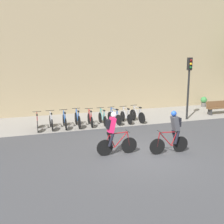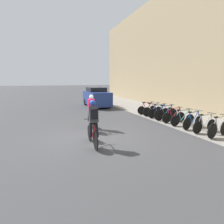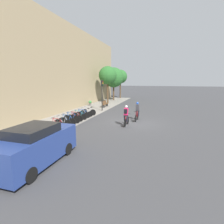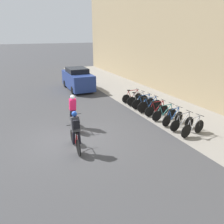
# 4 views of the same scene
# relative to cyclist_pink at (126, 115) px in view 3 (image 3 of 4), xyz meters

# --- Properties ---
(ground) EXTENTS (200.00, 200.00, 0.00)m
(ground) POSITION_rel_cyclist_pink_xyz_m (1.29, -0.43, -0.95)
(ground) COLOR #3D3D3F
(kerb_strip) EXTENTS (44.00, 4.50, 0.01)m
(kerb_strip) POSITION_rel_cyclist_pink_xyz_m (1.29, 6.32, -0.94)
(kerb_strip) COLOR gray
(kerb_strip) RESTS_ON ground
(building_facade) EXTENTS (44.00, 0.60, 10.74)m
(building_facade) POSITION_rel_cyclist_pink_xyz_m (1.29, 8.87, 4.42)
(building_facade) COLOR #9E8966
(building_facade) RESTS_ON ground
(cyclist_pink) EXTENTS (1.71, 0.46, 1.78)m
(cyclist_pink) POSITION_rel_cyclist_pink_xyz_m (0.00, 0.00, 0.00)
(cyclist_pink) COLOR black
(cyclist_pink) RESTS_ON ground
(cyclist_grey) EXTENTS (1.73, 0.46, 1.77)m
(cyclist_grey) POSITION_rel_cyclist_pink_xyz_m (2.41, -0.56, -0.00)
(cyclist_grey) COLOR black
(cyclist_grey) RESTS_ON ground
(parked_bike_0) EXTENTS (0.46, 1.58, 0.94)m
(parked_bike_0) POSITION_rel_cyclist_pink_xyz_m (-2.60, 4.93, -0.56)
(parked_bike_0) COLOR black
(parked_bike_0) RESTS_ON ground
(parked_bike_1) EXTENTS (0.46, 1.61, 0.96)m
(parked_bike_1) POSITION_rel_cyclist_pink_xyz_m (-1.87, 4.93, -0.55)
(parked_bike_1) COLOR black
(parked_bike_1) RESTS_ON ground
(parked_bike_2) EXTENTS (0.46, 1.67, 0.96)m
(parked_bike_2) POSITION_rel_cyclist_pink_xyz_m (-1.14, 4.93, -0.55)
(parked_bike_2) COLOR black
(parked_bike_2) RESTS_ON ground
(parked_bike_3) EXTENTS (0.46, 1.72, 0.99)m
(parked_bike_3) POSITION_rel_cyclist_pink_xyz_m (-0.41, 4.93, -0.53)
(parked_bike_3) COLOR black
(parked_bike_3) RESTS_ON ground
(parked_bike_4) EXTENTS (0.46, 1.58, 0.94)m
(parked_bike_4) POSITION_rel_cyclist_pink_xyz_m (0.32, 4.93, -0.57)
(parked_bike_4) COLOR black
(parked_bike_4) RESTS_ON ground
(parked_bike_5) EXTENTS (0.46, 1.64, 0.94)m
(parked_bike_5) POSITION_rel_cyclist_pink_xyz_m (1.05, 4.93, -0.56)
(parked_bike_5) COLOR black
(parked_bike_5) RESTS_ON ground
(parked_bike_6) EXTENTS (0.47, 1.58, 0.95)m
(parked_bike_6) POSITION_rel_cyclist_pink_xyz_m (1.79, 4.93, -0.56)
(parked_bike_6) COLOR black
(parked_bike_6) RESTS_ON ground
(parked_bike_7) EXTENTS (0.46, 1.58, 0.94)m
(parked_bike_7) POSITION_rel_cyclist_pink_xyz_m (2.52, 4.93, -0.57)
(parked_bike_7) COLOR black
(parked_bike_7) RESTS_ON ground
(parked_bike_8) EXTENTS (0.46, 1.63, 0.97)m
(parked_bike_8) POSITION_rel_cyclist_pink_xyz_m (3.25, 4.93, -0.55)
(parked_bike_8) COLOR black
(parked_bike_8) RESTS_ON ground
(traffic_light_pole) EXTENTS (0.26, 0.30, 3.82)m
(traffic_light_pole) POSITION_rel_cyclist_pink_xyz_m (6.46, 4.52, 1.69)
(traffic_light_pole) COLOR black
(traffic_light_pole) RESTS_ON ground
(bench) EXTENTS (1.82, 0.44, 0.89)m
(bench) POSITION_rel_cyclist_pink_xyz_m (9.42, 5.21, -0.47)
(bench) COLOR brown
(bench) RESTS_ON ground
(parked_car) EXTENTS (4.30, 1.84, 1.85)m
(parked_car) POSITION_rel_cyclist_pink_xyz_m (-7.88, 2.50, -0.05)
(parked_car) COLOR navy
(parked_car) RESTS_ON ground
(street_tree_0) EXTENTS (2.96, 2.96, 6.09)m
(street_tree_0) POSITION_rel_cyclist_pink_xyz_m (13.81, 6.21, 3.63)
(street_tree_0) COLOR #4C3823
(street_tree_0) RESTS_ON ground
(street_tree_1) EXTENTS (3.73, 3.73, 6.17)m
(street_tree_1) POSITION_rel_cyclist_pink_xyz_m (18.10, 6.45, 3.35)
(street_tree_1) COLOR #4C3823
(street_tree_1) RESTS_ON ground
(street_tree_2) EXTENTS (2.87, 2.87, 5.98)m
(street_tree_2) POSITION_rel_cyclist_pink_xyz_m (22.43, 6.25, 3.57)
(street_tree_2) COLOR #4C3823
(street_tree_2) RESTS_ON ground
(potted_plant) EXTENTS (0.48, 0.48, 0.78)m
(potted_plant) POSITION_rel_cyclist_pink_xyz_m (10.19, 7.86, -0.51)
(potted_plant) COLOR #56514C
(potted_plant) RESTS_ON ground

